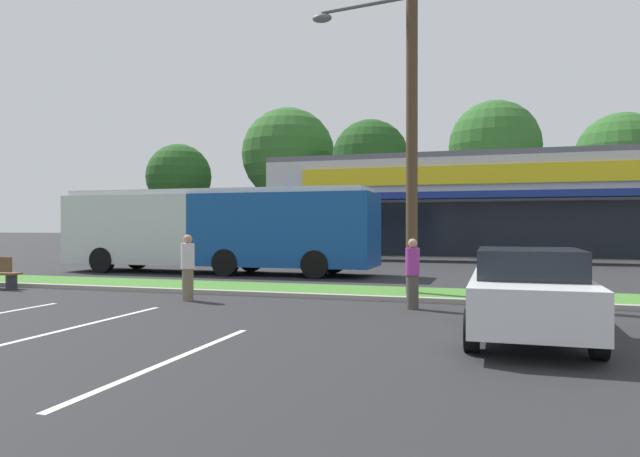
# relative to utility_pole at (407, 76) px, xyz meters

# --- Properties ---
(grass_median) EXTENTS (56.00, 2.20, 0.12)m
(grass_median) POSITION_rel_utility_pole_xyz_m (-4.68, 0.25, -5.71)
(grass_median) COLOR #427A2D
(grass_median) RESTS_ON ground_plane
(curb_lip) EXTENTS (56.00, 0.24, 0.12)m
(curb_lip) POSITION_rel_utility_pole_xyz_m (-4.68, -0.97, -5.71)
(curb_lip) COLOR #99968C
(curb_lip) RESTS_ON ground_plane
(parking_stripe_1) EXTENTS (0.12, 4.80, 0.01)m
(parking_stripe_1) POSITION_rel_utility_pole_xyz_m (-5.13, -6.03, -5.76)
(parking_stripe_1) COLOR silver
(parking_stripe_1) RESTS_ON ground_plane
(parking_stripe_2) EXTENTS (0.12, 4.80, 0.01)m
(parking_stripe_2) POSITION_rel_utility_pole_xyz_m (-2.05, -8.09, -5.76)
(parking_stripe_2) COLOR silver
(parking_stripe_2) RESTS_ON ground_plane
(storefront_building) EXTENTS (22.97, 15.34, 5.83)m
(storefront_building) POSITION_rel_utility_pole_xyz_m (0.84, 23.24, -2.85)
(storefront_building) COLOR beige
(storefront_building) RESTS_ON ground_plane
(tree_far_left) EXTENTS (5.72, 5.72, 9.08)m
(tree_far_left) POSITION_rel_utility_pole_xyz_m (-24.75, 30.45, 0.43)
(tree_far_left) COLOR #473323
(tree_far_left) RESTS_ON ground_plane
(tree_left) EXTENTS (8.16, 8.16, 12.21)m
(tree_left) POSITION_rel_utility_pole_xyz_m (-15.35, 32.95, 2.35)
(tree_left) COLOR #473323
(tree_left) RESTS_ON ground_plane
(tree_mid_left) EXTENTS (6.07, 6.07, 10.23)m
(tree_mid_left) POSITION_rel_utility_pole_xyz_m (-7.33, 29.94, 1.40)
(tree_mid_left) COLOR #473323
(tree_mid_left) RESTS_ON ground_plane
(tree_mid) EXTENTS (6.83, 6.83, 11.28)m
(tree_mid) POSITION_rel_utility_pole_xyz_m (2.08, 30.61, 2.08)
(tree_mid) COLOR #473323
(tree_mid) RESTS_ON ground_plane
(tree_mid_right) EXTENTS (6.79, 6.79, 10.23)m
(tree_mid_right) POSITION_rel_utility_pole_xyz_m (11.13, 32.60, 1.06)
(tree_mid_right) COLOR #473323
(tree_mid_right) RESTS_ON ground_plane
(utility_pole) EXTENTS (3.11, 2.39, 10.83)m
(utility_pole) POSITION_rel_utility_pole_xyz_m (0.00, 0.00, 0.00)
(utility_pole) COLOR #4C3826
(utility_pole) RESTS_ON ground_plane
(city_bus) EXTENTS (12.57, 2.71, 3.25)m
(city_bus) POSITION_rel_utility_pole_xyz_m (-8.21, 5.36, -4.00)
(city_bus) COLOR #144793
(city_bus) RESTS_ON ground_plane
(car_0) EXTENTS (1.93, 4.55, 1.48)m
(car_0) POSITION_rel_utility_pole_xyz_m (2.75, -4.94, -5.00)
(car_0) COLOR silver
(car_0) RESTS_ON ground_plane
(car_1) EXTENTS (4.47, 2.02, 1.59)m
(car_1) POSITION_rel_utility_pole_xyz_m (-16.25, 10.96, -4.96)
(car_1) COLOR silver
(car_1) RESTS_ON ground_plane
(pedestrian_near_bench) EXTENTS (0.32, 0.32, 1.57)m
(pedestrian_near_bench) POSITION_rel_utility_pole_xyz_m (0.45, -2.18, -4.98)
(pedestrian_near_bench) COLOR #47423D
(pedestrian_near_bench) RESTS_ON ground_plane
(pedestrian_by_pole) EXTENTS (0.33, 0.33, 1.64)m
(pedestrian_by_pole) POSITION_rel_utility_pole_xyz_m (-5.08, -2.35, -4.95)
(pedestrian_by_pole) COLOR #726651
(pedestrian_by_pole) RESTS_ON ground_plane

